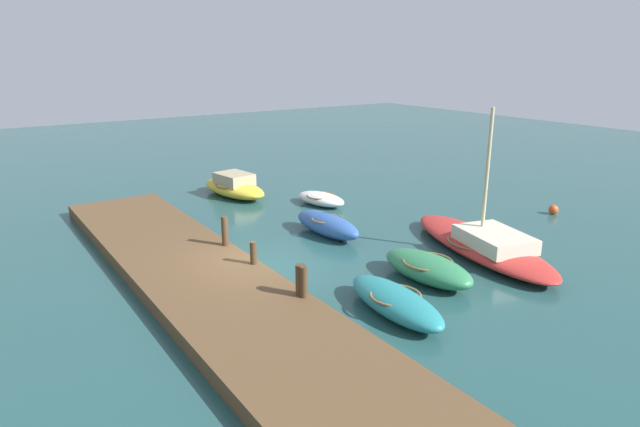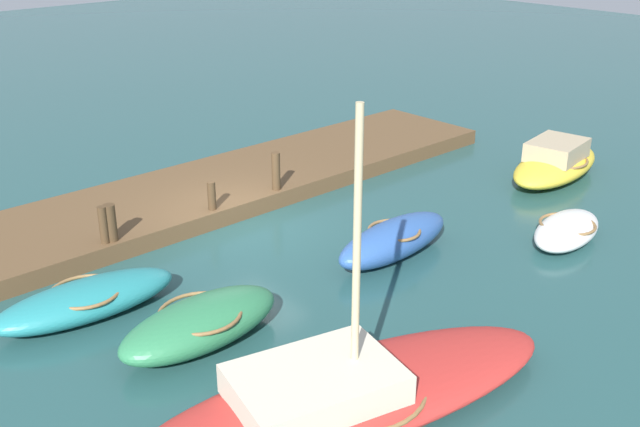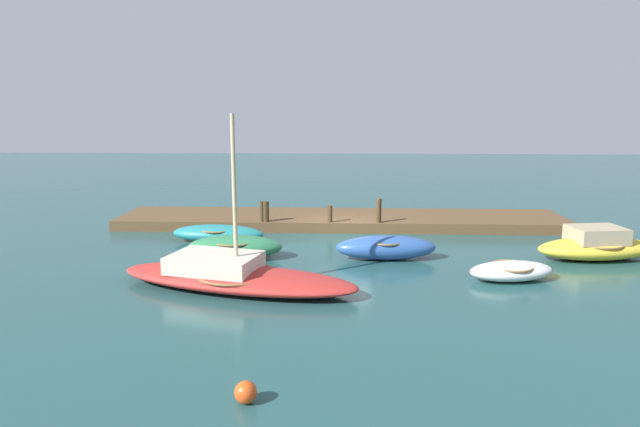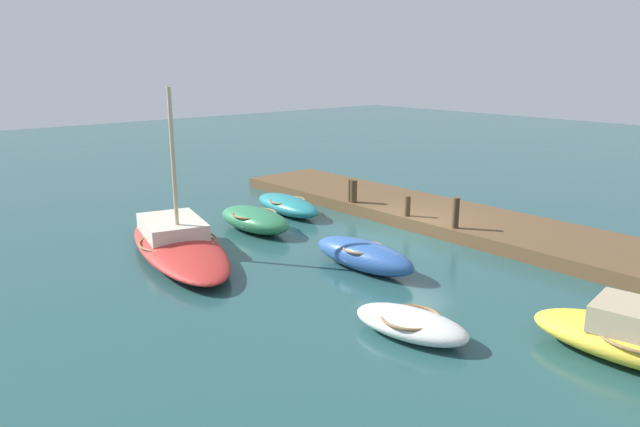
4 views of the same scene
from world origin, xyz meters
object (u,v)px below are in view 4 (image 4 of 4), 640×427
object	(u,v)px
rowboat_green	(255,219)
mooring_post_mid_west	(408,206)
dinghy_white	(411,324)
mooring_post_east	(350,191)
mooring_post_west	(456,213)
rowboat_blue	(363,255)
mooring_post_mid_east	(354,191)
rowboat_teal	(287,205)
sailboat_red	(177,242)

from	to	relation	value
rowboat_green	mooring_post_mid_west	world-z (taller)	mooring_post_mid_west
dinghy_white	mooring_post_mid_west	world-z (taller)	mooring_post_mid_west
mooring_post_east	mooring_post_west	bearing A→B (deg)	180.00
rowboat_blue	mooring_post_east	xyz separation A→B (m)	(4.86, -4.15, 0.44)
mooring_post_mid_west	mooring_post_mid_east	size ratio (longest dim) A/B	0.83
dinghy_white	rowboat_teal	bearing A→B (deg)	-35.46
mooring_post_mid_east	rowboat_green	bearing A→B (deg)	83.14
rowboat_green	mooring_post_mid_east	distance (m)	4.27
sailboat_red	mooring_post_east	size ratio (longest dim) A/B	8.80
dinghy_white	mooring_post_east	size ratio (longest dim) A/B	3.26
mooring_post_east	rowboat_blue	bearing A→B (deg)	139.51
sailboat_red	mooring_post_west	world-z (taller)	sailboat_red
rowboat_blue	mooring_post_mid_west	xyz separation A→B (m)	(2.01, -4.15, 0.37)
rowboat_teal	mooring_post_west	world-z (taller)	mooring_post_west
dinghy_white	mooring_post_mid_west	distance (m)	8.48
rowboat_teal	rowboat_blue	distance (m)	6.68
mooring_post_east	dinghy_white	bearing A→B (deg)	143.17
mooring_post_mid_east	mooring_post_west	bearing A→B (deg)	180.00
rowboat_green	mooring_post_east	size ratio (longest dim) A/B	3.87
sailboat_red	rowboat_teal	distance (m)	5.73
rowboat_teal	mooring_post_west	bearing A→B (deg)	-158.03
rowboat_teal	mooring_post_east	distance (m)	2.47
rowboat_blue	rowboat_green	distance (m)	5.20
rowboat_teal	mooring_post_west	distance (m)	6.62
dinghy_white	mooring_post_east	world-z (taller)	mooring_post_east
sailboat_red	rowboat_green	bearing A→B (deg)	-65.85
sailboat_red	rowboat_green	size ratio (longest dim) A/B	2.28
dinghy_white	mooring_post_mid_east	xyz separation A→B (m)	(8.29, -6.34, 0.57)
rowboat_teal	mooring_post_mid_west	size ratio (longest dim) A/B	5.19
sailboat_red	rowboat_teal	xyz separation A→B (m)	(1.65, -5.48, -0.03)
rowboat_teal	mooring_post_mid_east	xyz separation A→B (m)	(-1.60, -1.94, 0.51)
rowboat_teal	mooring_post_east	xyz separation A→B (m)	(-1.43, -1.94, 0.51)
sailboat_red	dinghy_white	bearing A→B (deg)	-158.23
rowboat_blue	dinghy_white	size ratio (longest dim) A/B	1.25
dinghy_white	mooring_post_mid_west	bearing A→B (deg)	-59.99
mooring_post_east	mooring_post_mid_west	bearing A→B (deg)	180.00
mooring_post_west	mooring_post_mid_west	world-z (taller)	mooring_post_west
rowboat_blue	dinghy_white	distance (m)	4.21
rowboat_green	mooring_post_west	world-z (taller)	mooring_post_west
sailboat_red	rowboat_green	distance (m)	3.25
rowboat_blue	rowboat_teal	bearing A→B (deg)	-22.67
mooring_post_mid_west	mooring_post_east	size ratio (longest dim) A/B	0.83
dinghy_white	mooring_post_west	bearing A→B (deg)	-71.96
dinghy_white	mooring_post_mid_east	distance (m)	10.45
mooring_post_west	mooring_post_east	distance (m)	4.87
sailboat_red	mooring_post_mid_west	world-z (taller)	sailboat_red
mooring_post_mid_east	mooring_post_mid_west	bearing A→B (deg)	180.00
rowboat_green	mooring_post_east	bearing A→B (deg)	-96.49
rowboat_blue	mooring_post_mid_west	distance (m)	4.63
rowboat_teal	mooring_post_mid_west	distance (m)	4.73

